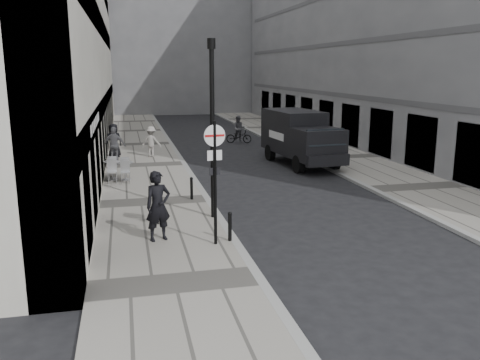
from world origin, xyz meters
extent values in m
plane|color=black|center=(0.00, 0.00, 0.00)|extent=(120.00, 120.00, 0.00)
cube|color=gray|center=(-2.00, 18.00, 0.06)|extent=(4.00, 60.00, 0.12)
cube|color=gray|center=(9.00, 18.00, 0.06)|extent=(4.00, 60.00, 0.12)
cube|color=gray|center=(1.50, 56.00, 11.00)|extent=(24.00, 16.00, 22.00)
imported|color=black|center=(-2.14, 5.85, 1.14)|extent=(0.85, 0.69, 2.04)
cylinder|color=black|center=(-0.60, 5.14, 1.87)|extent=(0.09, 0.09, 3.50)
cylinder|color=white|center=(-0.60, 5.14, 3.22)|extent=(0.60, 0.12, 0.60)
cube|color=#B21414|center=(-0.60, 5.12, 3.22)|extent=(0.55, 0.09, 0.06)
cube|color=white|center=(-0.60, 5.17, 2.67)|extent=(0.42, 0.08, 0.28)
cylinder|color=black|center=(-0.20, 7.82, 2.92)|extent=(0.15, 0.15, 5.60)
cylinder|color=black|center=(-0.20, 7.82, 5.76)|extent=(0.26, 0.26, 0.33)
cylinder|color=black|center=(-0.15, 5.31, 0.53)|extent=(0.11, 0.11, 0.81)
cylinder|color=black|center=(-0.60, 10.33, 0.52)|extent=(0.11, 0.11, 0.81)
cylinder|color=black|center=(5.21, 14.69, 0.44)|extent=(0.39, 0.91, 0.88)
cylinder|color=black|center=(7.14, 14.87, 0.44)|extent=(0.39, 0.91, 0.88)
cylinder|color=black|center=(4.86, 18.43, 0.44)|extent=(0.39, 0.91, 0.88)
cylinder|color=black|center=(6.79, 18.61, 0.44)|extent=(0.39, 0.91, 0.88)
cube|color=black|center=(5.91, 17.64, 1.71)|extent=(2.57, 4.17, 2.21)
cube|color=black|center=(6.19, 14.67, 1.38)|extent=(2.39, 2.19, 1.55)
cube|color=#1E2328|center=(6.27, 13.84, 1.82)|extent=(1.96, 0.57, 0.82)
imported|color=black|center=(4.64, 25.39, 0.45)|extent=(1.83, 1.15, 0.91)
imported|color=#4E4E52|center=(4.64, 25.39, 1.01)|extent=(1.00, 0.89, 1.72)
imported|color=slate|center=(-3.53, 18.53, 1.09)|extent=(1.23, 0.76, 1.95)
imported|color=#A29C96|center=(-1.55, 20.40, 0.98)|extent=(1.26, 0.98, 1.72)
imported|color=black|center=(-3.60, 20.69, 1.07)|extent=(1.08, 0.90, 1.90)
cylinder|color=silver|center=(-3.60, 14.55, 0.14)|extent=(0.48, 0.48, 0.03)
cylinder|color=silver|center=(-3.60, 14.55, 0.53)|extent=(0.07, 0.07, 0.81)
cylinder|color=silver|center=(-3.60, 14.55, 0.94)|extent=(0.76, 0.76, 0.03)
cylinder|color=#BCBCBF|center=(-3.60, 14.90, 0.13)|extent=(0.42, 0.42, 0.03)
cylinder|color=#BCBCBF|center=(-3.60, 14.90, 0.48)|extent=(0.06, 0.06, 0.70)
cylinder|color=#BCBCBF|center=(-3.60, 14.90, 0.83)|extent=(0.67, 0.67, 0.03)
cylinder|color=#AAAAAC|center=(-3.04, 14.38, 0.14)|extent=(0.46, 0.46, 0.03)
cylinder|color=#AAAAAC|center=(-3.04, 14.38, 0.52)|extent=(0.06, 0.06, 0.78)
cylinder|color=#AAAAAC|center=(-3.04, 14.38, 0.91)|extent=(0.74, 0.74, 0.03)
camera|label=1|loc=(-2.97, -8.39, 4.99)|focal=38.00mm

